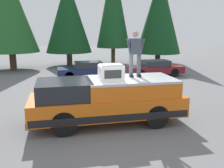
# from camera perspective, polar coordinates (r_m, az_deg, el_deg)

# --- Properties ---
(ground_plane) EXTENTS (90.00, 90.00, 0.00)m
(ground_plane) POSITION_cam_1_polar(r_m,az_deg,el_deg) (9.41, -1.41, -8.98)
(ground_plane) COLOR slate
(pickup_truck) EXTENTS (2.01, 5.54, 1.65)m
(pickup_truck) POSITION_cam_1_polar(r_m,az_deg,el_deg) (9.28, -1.11, -3.60)
(pickup_truck) COLOR orange
(pickup_truck) RESTS_ON ground
(compressor_unit) EXTENTS (0.65, 0.84, 0.56)m
(compressor_unit) POSITION_cam_1_polar(r_m,az_deg,el_deg) (8.87, -0.24, 2.65)
(compressor_unit) COLOR silver
(compressor_unit) RESTS_ON pickup_truck
(person_on_truck_bed) EXTENTS (0.29, 0.72, 1.69)m
(person_on_truck_bed) POSITION_cam_1_polar(r_m,az_deg,el_deg) (9.48, 5.23, 7.02)
(person_on_truck_bed) COLOR #4C515B
(person_on_truck_bed) RESTS_ON pickup_truck
(parked_car_maroon) EXTENTS (1.64, 4.10, 1.16)m
(parked_car_maroon) POSITION_cam_1_polar(r_m,az_deg,el_deg) (19.10, 9.55, 3.54)
(parked_car_maroon) COLOR maroon
(parked_car_maroon) RESTS_ON ground
(parked_car_navy) EXTENTS (1.64, 4.10, 1.16)m
(parked_car_navy) POSITION_cam_1_polar(r_m,az_deg,el_deg) (18.08, -5.58, 3.17)
(parked_car_navy) COLOR navy
(parked_car_navy) RESTS_ON ground
(conifer_far_left) EXTENTS (4.32, 4.32, 8.73)m
(conifer_far_left) POSITION_cam_1_polar(r_m,az_deg,el_deg) (25.81, 10.56, 15.32)
(conifer_far_left) COLOR #4C3826
(conifer_far_left) RESTS_ON ground
(conifer_left) EXTENTS (3.30, 3.30, 10.04)m
(conifer_left) POSITION_cam_1_polar(r_m,az_deg,el_deg) (25.77, 0.27, 17.58)
(conifer_left) COLOR #4C3826
(conifer_left) RESTS_ON ground
(conifer_center_left) EXTENTS (4.25, 4.25, 7.99)m
(conifer_center_left) POSITION_cam_1_polar(r_m,az_deg,el_deg) (24.43, -9.84, 14.89)
(conifer_center_left) COLOR #4C3826
(conifer_center_left) RESTS_ON ground
(conifer_center_right) EXTENTS (4.59, 4.59, 8.30)m
(conifer_center_right) POSITION_cam_1_polar(r_m,az_deg,el_deg) (23.26, -22.11, 15.01)
(conifer_center_right) COLOR #4C3826
(conifer_center_right) RESTS_ON ground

